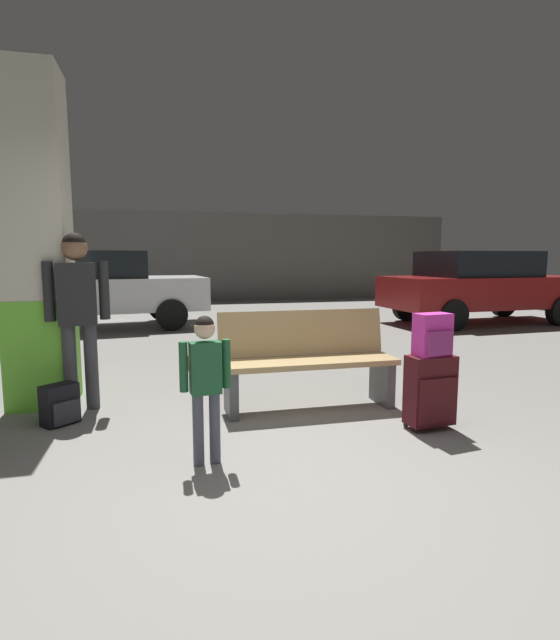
# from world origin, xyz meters

# --- Properties ---
(ground_plane) EXTENTS (18.00, 18.00, 0.10)m
(ground_plane) POSITION_xyz_m (0.00, 4.00, -0.05)
(ground_plane) COLOR gray
(garage_back_wall) EXTENTS (18.00, 0.12, 2.80)m
(garage_back_wall) POSITION_xyz_m (0.00, 12.86, 1.40)
(garage_back_wall) COLOR slate
(garage_back_wall) RESTS_ON ground_plane
(structural_pillar) EXTENTS (0.57, 0.57, 3.06)m
(structural_pillar) POSITION_xyz_m (-1.81, 2.20, 1.52)
(structural_pillar) COLOR #66C633
(structural_pillar) RESTS_ON ground_plane
(bench) EXTENTS (1.60, 0.53, 0.89)m
(bench) POSITION_xyz_m (0.58, 1.50, 0.44)
(bench) COLOR tan
(bench) RESTS_ON ground_plane
(suitcase) EXTENTS (0.39, 0.26, 0.60)m
(suitcase) POSITION_xyz_m (1.37, 0.69, 0.32)
(suitcase) COLOR #471419
(suitcase) RESTS_ON ground_plane
(backpack_bright) EXTENTS (0.30, 0.22, 0.34)m
(backpack_bright) POSITION_xyz_m (1.37, 0.69, 0.77)
(backpack_bright) COLOR #D833A5
(backpack_bright) RESTS_ON suitcase
(child) EXTENTS (0.34, 0.19, 1.01)m
(child) POSITION_xyz_m (-0.44, 0.46, 0.62)
(child) COLOR #4C5160
(child) RESTS_ON ground_plane
(adult) EXTENTS (0.55, 0.22, 1.60)m
(adult) POSITION_xyz_m (-1.44, 1.92, 0.99)
(adult) COLOR #38383D
(adult) RESTS_ON ground_plane
(backpack_dark_floor) EXTENTS (0.32, 0.31, 0.34)m
(backpack_dark_floor) POSITION_xyz_m (-1.55, 1.52, 0.17)
(backpack_dark_floor) COLOR black
(backpack_dark_floor) RESTS_ON ground_plane
(parked_car_side) EXTENTS (4.19, 1.98, 1.51)m
(parked_car_side) POSITION_xyz_m (5.83, 6.18, 0.81)
(parked_car_side) COLOR maroon
(parked_car_side) RESTS_ON ground_plane
(parked_car_far) EXTENTS (4.26, 2.15, 1.51)m
(parked_car_far) POSITION_xyz_m (-1.95, 7.33, 0.81)
(parked_car_far) COLOR silver
(parked_car_far) RESTS_ON ground_plane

